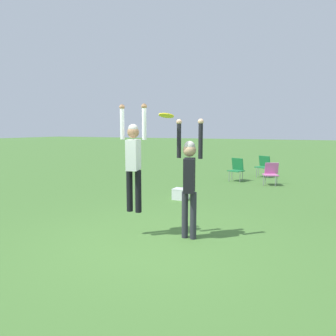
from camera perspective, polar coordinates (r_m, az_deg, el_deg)
The scene contains 8 objects.
ground_plane at distance 6.15m, azimuth -2.75°, elevation -12.76°, with size 120.00×120.00×0.00m, color #477533.
person_jumping at distance 6.21m, azimuth -6.04°, elevation 2.12°, with size 0.58×0.47×2.05m.
person_defending at distance 6.08m, azimuth 3.74°, elevation -1.32°, with size 0.53×0.42×2.24m.
frisbee at distance 5.93m, azimuth -0.30°, elevation 9.12°, with size 0.28×0.27×0.08m.
camping_chair_1 at distance 12.64m, azimuth 17.49°, elevation -0.71°, with size 0.64×0.69×0.81m.
camping_chair_2 at distance 13.23m, azimuth 11.87°, elevation 0.02°, with size 0.65×0.71×0.90m.
camping_chair_3 at distance 14.64m, azimuth 16.36°, elevation 0.54°, with size 0.75×0.81×0.89m.
cooler_box at distance 9.63m, azimuth 2.18°, elevation -4.54°, with size 0.41×0.37×0.32m.
Camera 1 is at (2.73, -5.11, 2.07)m, focal length 35.00 mm.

